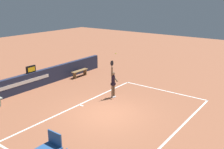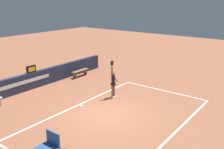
{
  "view_description": "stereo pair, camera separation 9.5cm",
  "coord_description": "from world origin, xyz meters",
  "px_view_note": "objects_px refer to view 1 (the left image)",
  "views": [
    {
      "loc": [
        -9.94,
        -7.81,
        6.03
      ],
      "look_at": [
        1.91,
        1.03,
        1.56
      ],
      "focal_mm": 41.09,
      "sensor_mm": 36.0,
      "label": 1
    },
    {
      "loc": [
        -9.88,
        -7.88,
        6.03
      ],
      "look_at": [
        1.91,
        1.03,
        1.56
      ],
      "focal_mm": 41.09,
      "sensor_mm": 36.0,
      "label": 2
    }
  ],
  "objects_px": {
    "tennis_player": "(113,82)",
    "courtside_bench_near": "(80,72)",
    "tennis_ball": "(116,54)",
    "speed_display": "(31,69)"
  },
  "relations": [
    {
      "from": "tennis_player",
      "to": "tennis_ball",
      "type": "relative_size",
      "value": 34.08
    },
    {
      "from": "tennis_player",
      "to": "courtside_bench_near",
      "type": "relative_size",
      "value": 1.55
    },
    {
      "from": "tennis_ball",
      "to": "courtside_bench_near",
      "type": "height_order",
      "value": "tennis_ball"
    },
    {
      "from": "tennis_player",
      "to": "tennis_ball",
      "type": "distance_m",
      "value": 1.78
    },
    {
      "from": "tennis_player",
      "to": "tennis_ball",
      "type": "xyz_separation_m",
      "value": [
        0.32,
        0.04,
        1.75
      ]
    },
    {
      "from": "tennis_player",
      "to": "tennis_ball",
      "type": "height_order",
      "value": "tennis_ball"
    },
    {
      "from": "tennis_ball",
      "to": "courtside_bench_near",
      "type": "xyz_separation_m",
      "value": [
        1.64,
        4.68,
        -2.36
      ]
    },
    {
      "from": "courtside_bench_near",
      "to": "tennis_player",
      "type": "bearing_deg",
      "value": -112.5
    },
    {
      "from": "speed_display",
      "to": "tennis_player",
      "type": "xyz_separation_m",
      "value": [
        2.04,
        -5.39,
        -0.39
      ]
    },
    {
      "from": "speed_display",
      "to": "courtside_bench_near",
      "type": "relative_size",
      "value": 0.44
    }
  ]
}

